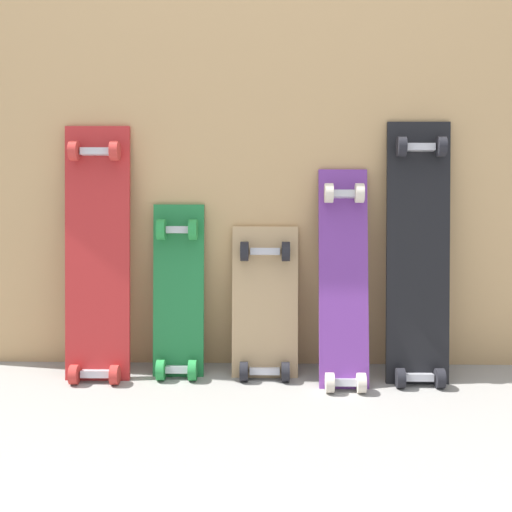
{
  "coord_description": "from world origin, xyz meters",
  "views": [
    {
      "loc": [
        0.04,
        -2.29,
        0.89
      ],
      "look_at": [
        0.0,
        -0.07,
        0.43
      ],
      "focal_mm": 46.66,
      "sensor_mm": 36.0,
      "label": 1
    }
  ],
  "objects_px": {
    "skateboard_green": "(178,299)",
    "skateboard_black": "(418,262)",
    "skateboard_natural": "(265,311)",
    "skateboard_purple": "(344,287)",
    "skateboard_red": "(97,263)"
  },
  "relations": [
    {
      "from": "skateboard_red",
      "to": "skateboard_black",
      "type": "distance_m",
      "value": 1.11
    },
    {
      "from": "skateboard_red",
      "to": "skateboard_purple",
      "type": "xyz_separation_m",
      "value": [
        0.85,
        -0.04,
        -0.07
      ]
    },
    {
      "from": "skateboard_black",
      "to": "skateboard_red",
      "type": "bearing_deg",
      "value": 179.7
    },
    {
      "from": "skateboard_green",
      "to": "skateboard_black",
      "type": "bearing_deg",
      "value": -1.46
    },
    {
      "from": "skateboard_natural",
      "to": "skateboard_black",
      "type": "bearing_deg",
      "value": -2.07
    },
    {
      "from": "skateboard_green",
      "to": "skateboard_natural",
      "type": "distance_m",
      "value": 0.31
    },
    {
      "from": "skateboard_purple",
      "to": "skateboard_black",
      "type": "distance_m",
      "value": 0.27
    },
    {
      "from": "skateboard_green",
      "to": "skateboard_purple",
      "type": "height_order",
      "value": "skateboard_purple"
    },
    {
      "from": "skateboard_green",
      "to": "skateboard_purple",
      "type": "relative_size",
      "value": 0.84
    },
    {
      "from": "skateboard_natural",
      "to": "skateboard_black",
      "type": "xyz_separation_m",
      "value": [
        0.52,
        -0.02,
        0.18
      ]
    },
    {
      "from": "skateboard_natural",
      "to": "skateboard_purple",
      "type": "relative_size",
      "value": 0.74
    },
    {
      "from": "skateboard_red",
      "to": "skateboard_purple",
      "type": "distance_m",
      "value": 0.85
    },
    {
      "from": "skateboard_purple",
      "to": "skateboard_black",
      "type": "height_order",
      "value": "skateboard_black"
    },
    {
      "from": "skateboard_natural",
      "to": "skateboard_purple",
      "type": "xyz_separation_m",
      "value": [
        0.27,
        -0.05,
        0.1
      ]
    },
    {
      "from": "skateboard_green",
      "to": "skateboard_black",
      "type": "distance_m",
      "value": 0.84
    }
  ]
}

